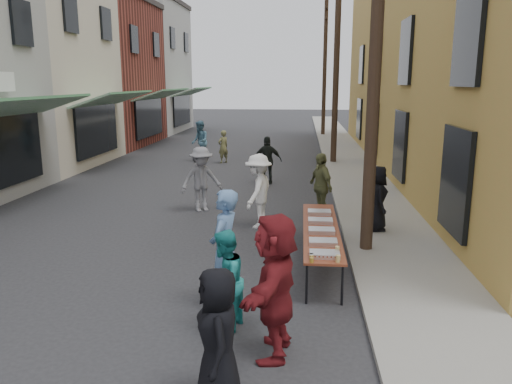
% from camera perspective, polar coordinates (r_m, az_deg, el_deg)
% --- Properties ---
extents(ground, '(120.00, 120.00, 0.00)m').
position_cam_1_polar(ground, '(8.71, -14.93, -12.36)').
color(ground, '#28282B').
rests_on(ground, ground).
extents(sidewalk, '(2.20, 60.00, 0.10)m').
position_cam_1_polar(sidewalk, '(22.76, 10.56, 3.31)').
color(sidewalk, gray).
rests_on(sidewalk, ground).
extents(storefront_row, '(8.00, 37.00, 9.00)m').
position_cam_1_polar(storefront_row, '(25.80, -25.32, 12.49)').
color(storefront_row, maroon).
rests_on(storefront_row, ground).
extents(building_ochre, '(10.00, 28.00, 10.00)m').
position_cam_1_polar(building_ochre, '(22.95, 27.19, 14.66)').
color(building_ochre, '#BD9043').
rests_on(building_ochre, ground).
extents(utility_pole_near, '(0.26, 0.26, 9.00)m').
position_cam_1_polar(utility_pole_near, '(10.52, 13.61, 17.08)').
color(utility_pole_near, '#2D2116').
rests_on(utility_pole_near, ground).
extents(utility_pole_mid, '(0.26, 0.26, 9.00)m').
position_cam_1_polar(utility_pole_mid, '(22.45, 9.19, 14.64)').
color(utility_pole_mid, '#2D2116').
rests_on(utility_pole_mid, ground).
extents(utility_pole_far, '(0.26, 0.26, 9.00)m').
position_cam_1_polar(utility_pole_far, '(34.43, 7.86, 13.87)').
color(utility_pole_far, '#2D2116').
rests_on(utility_pole_far, ground).
extents(serving_table, '(0.70, 4.00, 0.75)m').
position_cam_1_polar(serving_table, '(10.02, 7.44, -4.34)').
color(serving_table, brown).
rests_on(serving_table, ground).
extents(catering_tray_sausage, '(0.50, 0.33, 0.08)m').
position_cam_1_polar(catering_tray_sausage, '(8.43, 7.85, -7.07)').
color(catering_tray_sausage, maroon).
rests_on(catering_tray_sausage, serving_table).
extents(catering_tray_foil_b, '(0.50, 0.33, 0.08)m').
position_cam_1_polar(catering_tray_foil_b, '(9.05, 7.68, -5.70)').
color(catering_tray_foil_b, '#B2B2B7').
rests_on(catering_tray_foil_b, serving_table).
extents(catering_tray_buns, '(0.50, 0.33, 0.08)m').
position_cam_1_polar(catering_tray_buns, '(9.71, 7.52, -4.41)').
color(catering_tray_buns, tan).
rests_on(catering_tray_buns, serving_table).
extents(catering_tray_foil_d, '(0.50, 0.33, 0.08)m').
position_cam_1_polar(catering_tray_foil_d, '(10.39, 7.38, -3.29)').
color(catering_tray_foil_d, '#B2B2B7').
rests_on(catering_tray_foil_d, serving_table).
extents(catering_tray_buns_end, '(0.50, 0.33, 0.08)m').
position_cam_1_polar(catering_tray_buns_end, '(11.06, 7.25, -2.31)').
color(catering_tray_buns_end, tan).
rests_on(catering_tray_buns_end, serving_table).
extents(condiment_jar_a, '(0.07, 0.07, 0.08)m').
position_cam_1_polar(condiment_jar_a, '(8.14, 6.38, -7.75)').
color(condiment_jar_a, '#A57F26').
rests_on(condiment_jar_a, serving_table).
extents(condiment_jar_b, '(0.07, 0.07, 0.08)m').
position_cam_1_polar(condiment_jar_b, '(8.24, 6.37, -7.51)').
color(condiment_jar_b, '#A57F26').
rests_on(condiment_jar_b, serving_table).
extents(condiment_jar_c, '(0.07, 0.07, 0.08)m').
position_cam_1_polar(condiment_jar_c, '(8.33, 6.35, -7.27)').
color(condiment_jar_c, '#A57F26').
rests_on(condiment_jar_c, serving_table).
extents(cup_stack, '(0.08, 0.08, 0.12)m').
position_cam_1_polar(cup_stack, '(8.20, 9.33, -7.54)').
color(cup_stack, tan).
rests_on(cup_stack, serving_table).
extents(guest_front_a, '(0.70, 0.90, 1.62)m').
position_cam_1_polar(guest_front_a, '(5.81, -4.35, -16.20)').
color(guest_front_a, black).
rests_on(guest_front_a, ground).
extents(guest_front_b, '(0.61, 0.79, 1.95)m').
position_cam_1_polar(guest_front_b, '(8.07, -3.65, -6.50)').
color(guest_front_b, '#577BA9').
rests_on(guest_front_b, ground).
extents(guest_front_c, '(0.73, 0.85, 1.53)m').
position_cam_1_polar(guest_front_c, '(7.36, -3.63, -10.17)').
color(guest_front_c, teal).
rests_on(guest_front_c, ground).
extents(guest_front_d, '(0.98, 1.34, 1.86)m').
position_cam_1_polar(guest_front_d, '(12.45, 0.27, 0.12)').
color(guest_front_d, white).
rests_on(guest_front_d, ground).
extents(guest_front_e, '(0.86, 1.12, 1.77)m').
position_cam_1_polar(guest_front_e, '(13.38, 7.38, 0.69)').
color(guest_front_e, olive).
rests_on(guest_front_e, ground).
extents(guest_queue_back, '(0.77, 1.88, 1.97)m').
position_cam_1_polar(guest_queue_back, '(6.65, 2.19, -10.63)').
color(guest_queue_back, maroon).
rests_on(guest_queue_back, ground).
extents(server, '(0.58, 0.82, 1.56)m').
position_cam_1_polar(server, '(12.23, 13.65, -0.71)').
color(server, black).
rests_on(server, sidewalk).
extents(passerby_left, '(1.37, 1.19, 1.83)m').
position_cam_1_polar(passerby_left, '(14.10, -6.27, 1.45)').
color(passerby_left, slate).
rests_on(passerby_left, ground).
extents(passerby_mid, '(1.03, 0.50, 1.71)m').
position_cam_1_polar(passerby_mid, '(17.82, 1.33, 3.63)').
color(passerby_mid, black).
rests_on(passerby_mid, ground).
extents(passerby_right, '(0.62, 0.64, 1.48)m').
position_cam_1_polar(passerby_right, '(22.58, -3.77, 5.18)').
color(passerby_right, olive).
rests_on(passerby_right, ground).
extents(passerby_far, '(1.00, 1.11, 1.87)m').
position_cam_1_polar(passerby_far, '(23.08, -6.43, 5.79)').
color(passerby_far, teal).
rests_on(passerby_far, ground).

